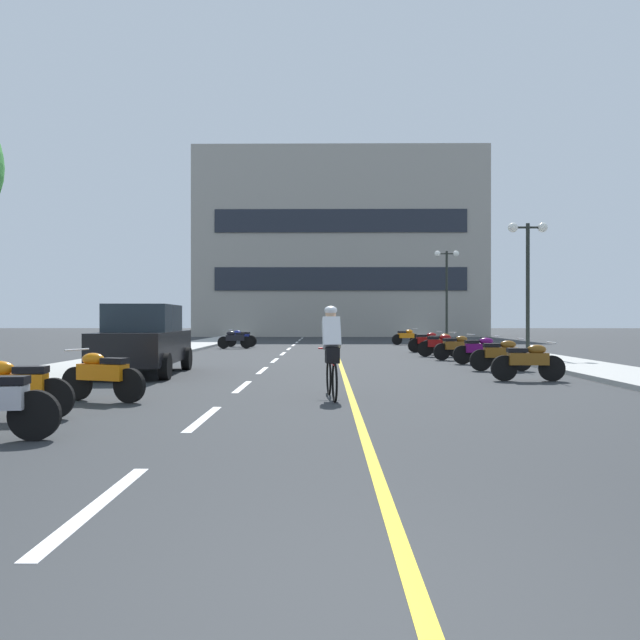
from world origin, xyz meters
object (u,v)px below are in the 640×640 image
object	(u,v)px
motorcycle_4	(528,361)
motorcycle_11	(235,339)
motorcycle_5	(501,354)
motorcycle_13	(406,336)
motorcycle_2	(12,387)
street_lamp_mid	(528,258)
motorcycle_8	(440,345)
street_lamp_far	(447,275)
motorcycle_12	(241,338)
motorcycle_3	(102,375)
motorcycle_6	(480,350)
motorcycle_10	(427,341)
motorcycle_9	(441,343)
cyclist_rider	(332,349)
motorcycle_7	(457,347)
parked_car_near	(144,339)

from	to	relation	value
motorcycle_4	motorcycle_11	distance (m)	17.62
motorcycle_5	motorcycle_13	size ratio (longest dim) A/B	1.04
motorcycle_2	street_lamp_mid	bearing A→B (deg)	48.58
motorcycle_8	motorcycle_13	xyz separation A→B (m)	(0.16, 10.61, 0.00)
street_lamp_mid	motorcycle_11	distance (m)	14.15
street_lamp_far	motorcycle_12	distance (m)	13.04
motorcycle_4	motorcycle_3	bearing A→B (deg)	-158.13
street_lamp_far	motorcycle_6	xyz separation A→B (m)	(-2.31, -16.44, -3.57)
motorcycle_6	motorcycle_8	bearing A→B (deg)	98.34
motorcycle_10	motorcycle_11	xyz separation A→B (m)	(-8.87, 3.12, 0.00)
motorcycle_2	motorcycle_11	xyz separation A→B (m)	(0.04, 20.43, 0.00)
motorcycle_6	motorcycle_4	bearing A→B (deg)	-92.39
motorcycle_5	motorcycle_13	world-z (taller)	same
street_lamp_far	motorcycle_9	distance (m)	11.99
motorcycle_11	cyclist_rider	size ratio (longest dim) A/B	0.96
street_lamp_far	motorcycle_13	world-z (taller)	street_lamp_far
motorcycle_3	motorcycle_13	bearing A→B (deg)	69.74
motorcycle_6	motorcycle_11	xyz separation A→B (m)	(-9.37, 9.98, 0.00)
motorcycle_5	motorcycle_12	bearing A→B (deg)	123.09
motorcycle_5	cyclist_rider	bearing A→B (deg)	-130.50
motorcycle_11	motorcycle_13	distance (m)	9.98
motorcycle_3	motorcycle_13	size ratio (longest dim) A/B	1.00
motorcycle_9	motorcycle_10	world-z (taller)	same
motorcycle_11	motorcycle_7	bearing A→B (deg)	-41.46
motorcycle_8	motorcycle_10	distance (m)	3.12
motorcycle_4	motorcycle_8	world-z (taller)	same
motorcycle_5	motorcycle_6	size ratio (longest dim) A/B	1.00
motorcycle_2	motorcycle_3	distance (m)	1.99
parked_car_near	motorcycle_10	world-z (taller)	parked_car_near
motorcycle_4	motorcycle_9	distance (m)	10.35
motorcycle_12	motorcycle_7	bearing A→B (deg)	-47.44
parked_car_near	motorcycle_4	bearing A→B (deg)	-9.31
motorcycle_9	cyclist_rider	xyz separation A→B (m)	(-4.59, -13.28, 0.41)
motorcycle_9	motorcycle_13	size ratio (longest dim) A/B	1.01
street_lamp_mid	motorcycle_6	size ratio (longest dim) A/B	2.88
street_lamp_far	parked_car_near	xyz separation A→B (m)	(-11.96, -19.97, -3.13)
street_lamp_mid	cyclist_rider	xyz separation A→B (m)	(-7.40, -11.16, -2.84)
street_lamp_far	motorcycle_12	world-z (taller)	street_lamp_far
street_lamp_mid	motorcycle_8	world-z (taller)	street_lamp_mid
street_lamp_mid	motorcycle_4	size ratio (longest dim) A/B	2.88
motorcycle_5	street_lamp_far	bearing A→B (deg)	82.86
motorcycle_7	motorcycle_9	xyz separation A→B (m)	(0.09, 3.29, 0.00)
motorcycle_3	motorcycle_10	size ratio (longest dim) A/B	0.97
motorcycle_8	motorcycle_10	world-z (taller)	same
motorcycle_5	motorcycle_8	size ratio (longest dim) A/B	1.01
street_lamp_mid	motorcycle_4	bearing A→B (deg)	-108.78
street_lamp_far	parked_car_near	size ratio (longest dim) A/B	1.26
street_lamp_mid	motorcycle_7	distance (m)	4.52
motorcycle_12	street_lamp_mid	bearing A→B (deg)	-35.99
motorcycle_13	street_lamp_far	bearing A→B (deg)	37.74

